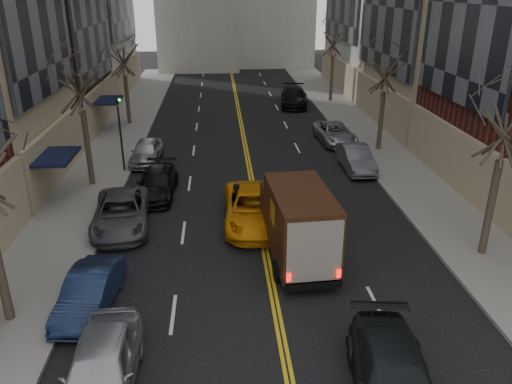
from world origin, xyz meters
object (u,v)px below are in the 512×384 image
ups_truck (297,223)px  observer_sedan (393,379)px  pedestrian (237,201)px  taxi (253,208)px

ups_truck → observer_sedan: 7.83m
observer_sedan → pedestrian: bearing=114.6°
observer_sedan → pedestrian: 12.15m
ups_truck → observer_sedan: ups_truck is taller
pedestrian → ups_truck: bearing=-155.7°
taxi → ups_truck: bearing=-64.5°
ups_truck → observer_sedan: (1.39, -7.65, -0.84)m
pedestrian → taxi: bearing=-137.5°
taxi → pedestrian: size_ratio=3.23×
ups_truck → observer_sedan: size_ratio=1.10×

